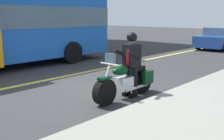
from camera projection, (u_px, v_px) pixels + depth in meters
The scene contains 5 objects.
ground_plane at pixel (94, 89), 8.11m from camera, with size 80.00×80.00×0.00m, color #333335.
lane_center_stripe at pixel (54, 79), 9.43m from camera, with size 60.00×0.16×0.01m, color #E5DB4C.
motorcycle_main at pixel (127, 81), 7.17m from camera, with size 2.21×0.60×1.26m.
rider_main at pixel (131, 59), 7.19m from camera, with size 0.62×0.54×1.74m.
car_silver at pixel (221, 38), 18.09m from camera, with size 4.60×1.92×1.40m.
Camera 1 is at (5.43, 5.68, 2.16)m, focal length 43.36 mm.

